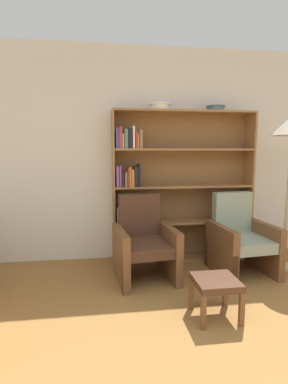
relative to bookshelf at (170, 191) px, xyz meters
The scene contains 7 objects.
wall_back 0.51m from the bookshelf, 48.10° to the left, with size 12.00×0.06×2.75m.
bookshelf is the anchor object (origin of this frame).
bowl_stoneware 1.07m from the bookshelf, behind, with size 0.28×0.28×0.08m.
bowl_cream 1.20m from the bookshelf, ahead, with size 0.24×0.24×0.07m.
armchair_leather 0.85m from the bookshelf, 127.65° to the right, with size 0.72×0.75×0.93m.
armchair_cushioned 1.05m from the bookshelf, 35.65° to the right, with size 0.70×0.74×0.93m.
footstool 1.58m from the bookshelf, 86.67° to the right, with size 0.37×0.37×0.35m.
Camera 1 is at (-1.01, -1.08, 1.43)m, focal length 28.00 mm.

